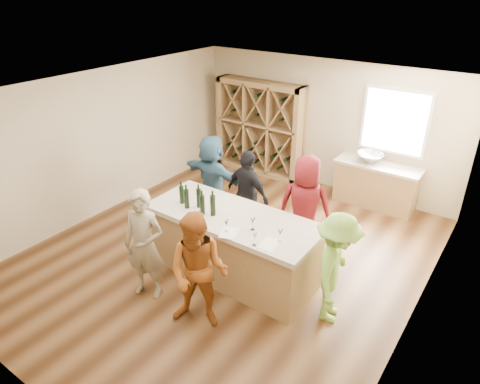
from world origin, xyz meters
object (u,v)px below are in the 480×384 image
Objects in this scene: wine_rack at (260,128)px; wine_bottle_c at (199,198)px; wine_bottle_b at (187,199)px; person_server at (336,269)px; sink at (370,158)px; person_near_right at (199,272)px; wine_bottle_e at (213,205)px; person_near_left at (145,245)px; tasting_counter_base at (233,248)px; person_far_mid at (248,194)px; wine_bottle_a at (182,195)px; wine_bottle_d at (202,205)px; person_far_right at (305,207)px; person_far_left at (212,178)px.

wine_rack reaches higher than wine_bottle_c.
wine_bottle_b is 2.45m from person_server.
person_near_right is at bearing -96.65° from sink.
wine_bottle_e is at bearing 80.97° from person_server.
tasting_counter_base is at bearing 36.88° from person_near_left.
person_far_mid reaches higher than wine_bottle_e.
wine_bottle_a is 0.18× the size of person_server.
person_near_right is (1.16, -0.98, -0.38)m from wine_bottle_a.
wine_bottle_d reaches higher than wine_bottle_a.
wine_bottle_b is (-0.72, -0.21, 0.73)m from tasting_counter_base.
person_far_mid is (-2.19, 1.13, 0.00)m from person_server.
wine_bottle_e reaches higher than wine_bottle_a.
wine_rack reaches higher than person_far_right.
person_far_mid is (-0.25, 1.30, -0.43)m from wine_bottle_e.
wine_bottle_b is 0.96m from person_near_left.
person_server and person_far_mid have the same top height.
person_far_mid is (-1.32, -2.45, -0.20)m from sink.
person_server is (0.87, -3.58, -0.20)m from sink.
wine_bottle_d is (1.48, -3.88, 0.14)m from wine_rack.
wine_bottle_b is 1.01× the size of wine_bottle_c.
wine_rack is 4.89m from person_near_left.
wine_bottle_c is at bearing 78.28° from person_server.
person_near_left is 1.01× the size of person_near_right.
wine_bottle_b is at bearing 178.22° from wine_bottle_d.
wine_bottle_a is at bearing 178.38° from wine_bottle_e.
tasting_counter_base is 1.37m from person_far_right.
wine_bottle_c is 1.10m from person_near_left.
sink is 0.32× the size of person_near_right.
sink is at bearing 53.23° from person_near_left.
wine_bottle_c is at bearing 11.11° from wine_bottle_a.
wine_bottle_b is 0.19× the size of person_server.
person_server is 2.46m from person_far_mid.
person_far_mid is 0.96× the size of person_far_left.
person_far_mid is (-0.10, 1.36, -0.42)m from wine_bottle_d.
wine_bottle_e is 0.20× the size of person_server.
wine_bottle_b is at bearing 118.18° from person_far_left.
tasting_counter_base is 8.36× the size of wine_bottle_d.
person_server is 3.33m from person_far_left.
wine_bottle_d is at bearing 104.96° from person_far_mid.
wine_bottle_a is 0.16× the size of person_far_right.
tasting_counter_base is 1.53× the size of person_far_left.
person_far_left is (-0.90, 0.12, 0.04)m from person_far_mid.
person_far_right is (-0.19, -2.44, -0.11)m from sink.
sink is at bearing -107.66° from person_far_mid.
person_far_right reaches higher than person_far_mid.
person_far_mid is (0.27, 2.23, -0.04)m from person_near_left.
tasting_counter_base is 1.16m from wine_bottle_a.
person_server is (2.41, 0.22, -0.42)m from wine_bottle_b.
wine_rack is 3.96m from wine_bottle_c.
person_far_left reaches higher than person_near_right.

